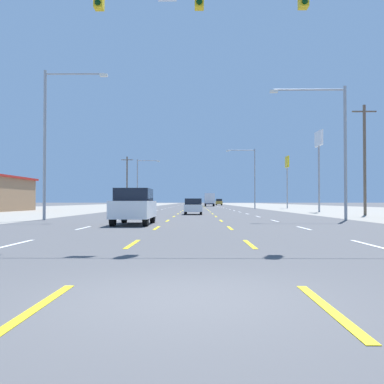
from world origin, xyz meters
The scene contains 18 objects.
ground_plane centered at (0.00, 66.00, 0.00)m, with size 572.00×572.00×0.00m, color #4C4C4F.
lot_apron_left centered at (-24.75, 66.00, 0.00)m, with size 28.00×440.00×0.01m, color gray.
lot_apron_right centered at (24.75, 66.00, 0.00)m, with size 28.00×440.00×0.01m, color gray.
lane_markings centered at (0.00, 104.50, 0.01)m, with size 10.64×227.60×0.01m.
signal_span_wire centered at (0.43, 8.13, 5.77)m, with size 27.01×0.52×9.96m.
suv_inner_left_nearest centered at (-3.28, 17.56, 1.03)m, with size 1.98×4.90×1.98m.
hatchback_center_turn_near centered at (-0.18, 35.19, 0.78)m, with size 1.72×3.90×1.54m.
box_truck_inner_right_mid centered at (3.31, 100.44, 1.84)m, with size 2.40×7.20×3.23m.
suv_far_right_midfar centered at (6.97, 125.25, 1.03)m, with size 1.98×4.90×1.98m.
sedan_center_turn_far centered at (0.19, 128.38, 0.76)m, with size 1.80×4.50×1.46m.
pole_sign_right_row_1 centered at (14.48, 43.89, 7.47)m, with size 0.24×2.71×9.53m.
pole_sign_right_row_2 centered at (16.24, 69.53, 7.23)m, with size 0.24×2.48×9.30m.
streetlight_left_row_0 centered at (-9.72, 22.76, 5.90)m, with size 4.35×0.26×10.19m.
streetlight_right_row_0 centered at (9.53, 22.76, 5.40)m, with size 5.14×0.26×9.06m.
streetlight_left_row_1 centered at (-9.72, 67.10, 5.01)m, with size 3.97×0.26×8.56m.
streetlight_right_row_1 centered at (9.62, 67.10, 6.06)m, with size 5.01×0.26×10.34m.
utility_pole_right_row_0 centered at (15.43, 32.83, 5.23)m, with size 2.20×0.26×10.07m.
utility_pole_left_row_1 centered at (-12.85, 72.53, 4.99)m, with size 2.20×0.26×9.59m.
Camera 1 is at (0.18, -5.58, 1.29)m, focal length 39.45 mm.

